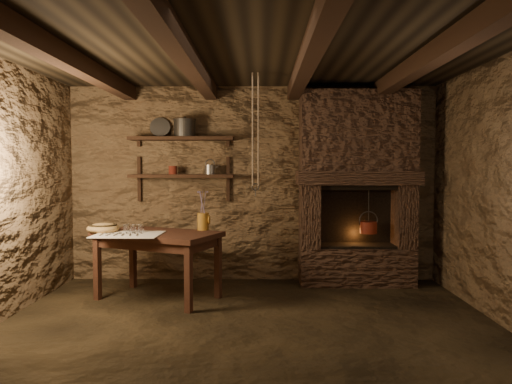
{
  "coord_description": "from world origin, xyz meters",
  "views": [
    {
      "loc": [
        0.12,
        -4.18,
        1.42
      ],
      "look_at": [
        0.06,
        0.9,
        1.15
      ],
      "focal_mm": 35.0,
      "sensor_mm": 36.0,
      "label": 1
    }
  ],
  "objects_px": {
    "work_table": "(158,263)",
    "wooden_bowl": "(103,228)",
    "stoneware_jug": "(203,213)",
    "red_pot": "(368,227)",
    "iron_stockpot": "(185,129)"
  },
  "relations": [
    {
      "from": "work_table",
      "to": "wooden_bowl",
      "type": "distance_m",
      "value": 0.69
    },
    {
      "from": "work_table",
      "to": "stoneware_jug",
      "type": "height_order",
      "value": "stoneware_jug"
    },
    {
      "from": "work_table",
      "to": "red_pot",
      "type": "bearing_deg",
      "value": 38.96
    },
    {
      "from": "iron_stockpot",
      "to": "red_pot",
      "type": "relative_size",
      "value": 0.48
    },
    {
      "from": "wooden_bowl",
      "to": "iron_stockpot",
      "type": "xyz_separation_m",
      "value": [
        0.76,
        0.78,
        1.11
      ]
    },
    {
      "from": "work_table",
      "to": "stoneware_jug",
      "type": "xyz_separation_m",
      "value": [
        0.47,
        0.18,
        0.52
      ]
    },
    {
      "from": "wooden_bowl",
      "to": "work_table",
      "type": "bearing_deg",
      "value": 1.12
    },
    {
      "from": "iron_stockpot",
      "to": "red_pot",
      "type": "height_order",
      "value": "iron_stockpot"
    },
    {
      "from": "work_table",
      "to": "wooden_bowl",
      "type": "xyz_separation_m",
      "value": [
        -0.58,
        -0.01,
        0.37
      ]
    },
    {
      "from": "stoneware_jug",
      "to": "red_pot",
      "type": "distance_m",
      "value": 1.98
    },
    {
      "from": "stoneware_jug",
      "to": "iron_stockpot",
      "type": "xyz_separation_m",
      "value": [
        -0.29,
        0.59,
        0.96
      ]
    },
    {
      "from": "stoneware_jug",
      "to": "iron_stockpot",
      "type": "height_order",
      "value": "iron_stockpot"
    },
    {
      "from": "iron_stockpot",
      "to": "work_table",
      "type": "bearing_deg",
      "value": -103.05
    },
    {
      "from": "work_table",
      "to": "iron_stockpot",
      "type": "bearing_deg",
      "value": 100.66
    },
    {
      "from": "work_table",
      "to": "iron_stockpot",
      "type": "relative_size",
      "value": 5.56
    }
  ]
}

